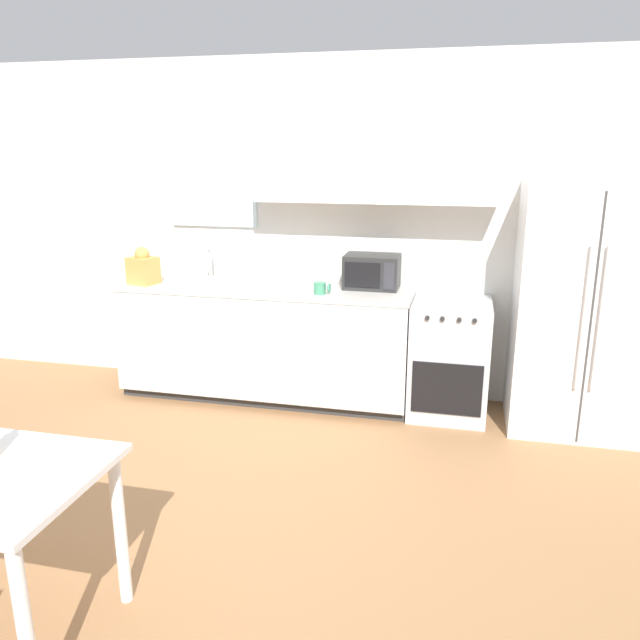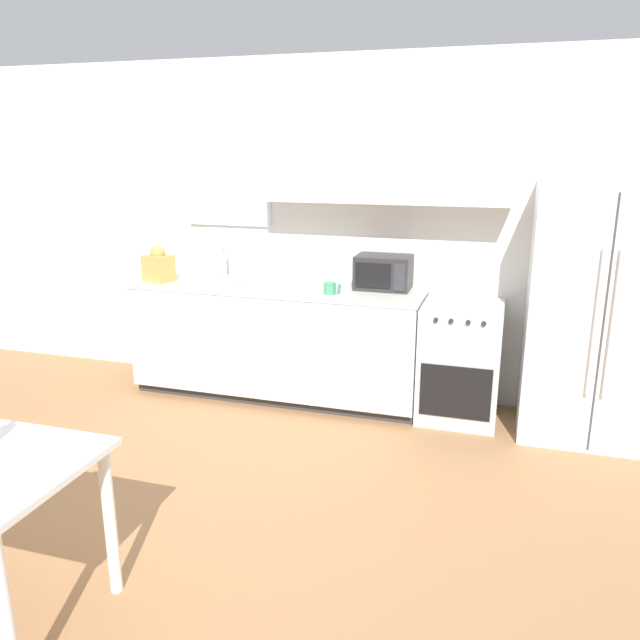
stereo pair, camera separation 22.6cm
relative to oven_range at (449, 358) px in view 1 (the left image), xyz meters
name	(u,v)px [view 1 (the left image)]	position (x,y,z in m)	size (l,w,h in m)	color
ground_plane	(222,522)	(-1.16, -1.81, -0.44)	(12.00, 12.00, 0.00)	#9E7047
wall_back	(322,218)	(-1.07, 0.31, 1.01)	(12.00, 0.38, 2.70)	silver
kitchen_counter	(265,342)	(-1.47, -0.01, 0.03)	(2.37, 0.66, 0.94)	#333333
oven_range	(449,358)	(0.00, 0.00, 0.00)	(0.58, 0.63, 0.89)	#B7BABC
refrigerator	(582,310)	(0.90, -0.04, 0.44)	(0.92, 0.73, 1.77)	white
kitchen_sink	(203,281)	(-2.00, 0.00, 0.51)	(0.57, 0.43, 0.26)	#B7BABC
microwave	(372,271)	(-0.63, 0.13, 0.62)	(0.42, 0.31, 0.26)	#282828
coffee_mug	(321,288)	(-0.97, -0.17, 0.54)	(0.13, 0.09, 0.09)	#3F8C66
grocery_bag_0	(256,274)	(-1.47, -0.20, 0.63)	(0.26, 0.24, 0.32)	white
grocery_bag_1	(143,268)	(-2.45, -0.14, 0.62)	(0.26, 0.23, 0.30)	#DB994C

